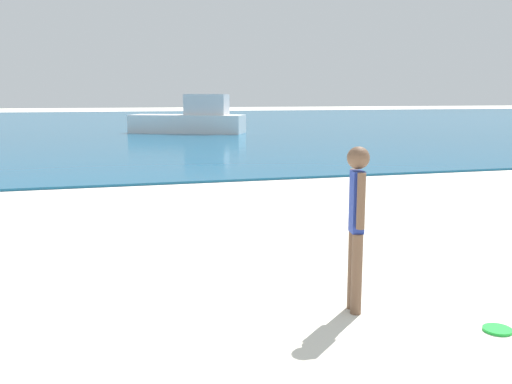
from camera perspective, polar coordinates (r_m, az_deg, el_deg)
name	(u,v)px	position (r m, az deg, el deg)	size (l,w,h in m)	color
water	(113,123)	(43.14, -14.15, 6.70)	(160.00, 60.00, 0.06)	#14567F
person_standing	(356,219)	(5.40, 10.02, -2.71)	(0.21, 0.36, 1.58)	brown
frisbee	(497,330)	(5.56, 23.02, -12.57)	(0.25, 0.25, 0.03)	green
boat_near	(192,120)	(30.68, -6.47, 7.21)	(6.23, 4.38, 2.04)	white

